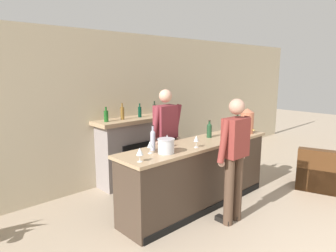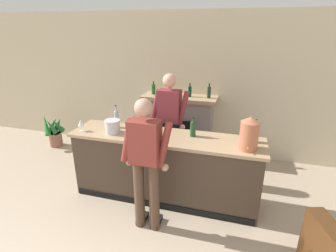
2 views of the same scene
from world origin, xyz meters
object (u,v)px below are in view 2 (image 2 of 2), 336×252
wine_bottle_merlot_tall (255,132)px  wine_glass_near_bucket (107,121)px  wine_bottle_riesling_slim (116,118)px  wine_glass_front_right (81,123)px  wine_glass_front_left (245,134)px  wine_bottle_chardonnay_pale (193,128)px  wine_glass_mid_counter (144,130)px  potted_plant_corner (54,131)px  copper_dispenser (249,133)px  ice_bucket_steel (113,126)px  wine_glass_back_row (132,121)px  fireplace_stone (179,125)px  person_bartender (169,122)px  person_customer (146,161)px

wine_bottle_merlot_tall → wine_glass_near_bucket: (-2.11, -0.09, -0.03)m
wine_bottle_riesling_slim → wine_glass_front_right: (-0.44, -0.28, -0.03)m
wine_glass_front_left → wine_bottle_chardonnay_pale: bearing=-178.8°
wine_glass_near_bucket → wine_glass_mid_counter: 0.70m
potted_plant_corner → wine_glass_near_bucket: size_ratio=4.43×
copper_dispenser → ice_bucket_steel: copper_dispenser is taller
wine_bottle_chardonnay_pale → wine_bottle_riesling_slim: bearing=179.1°
wine_glass_back_row → wine_glass_front_left: size_ratio=1.23×
fireplace_stone → wine_bottle_chardonnay_pale: 1.58m
wine_glass_near_bucket → wine_glass_back_row: bearing=11.2°
wine_bottle_riesling_slim → potted_plant_corner: bearing=154.1°
fireplace_stone → wine_glass_near_bucket: size_ratio=9.16×
wine_bottle_chardonnay_pale → wine_glass_near_bucket: bearing=-177.2°
fireplace_stone → wine_glass_front_left: 1.92m
person_bartender → wine_bottle_riesling_slim: bearing=-144.6°
wine_bottle_riesling_slim → wine_glass_near_bucket: (-0.12, -0.08, -0.04)m
person_bartender → wine_glass_front_right: bearing=-145.8°
person_customer → person_bartender: person_bartender is taller
copper_dispenser → wine_glass_front_right: bearing=-179.1°
wine_bottle_chardonnay_pale → wine_glass_mid_counter: size_ratio=1.62×
fireplace_stone → wine_glass_front_right: fireplace_stone is taller
wine_glass_near_bucket → wine_bottle_chardonnay_pale: bearing=2.8°
person_bartender → wine_glass_front_left: 1.30m
person_bartender → wine_bottle_merlot_tall: 1.40m
person_bartender → wine_bottle_merlot_tall: bearing=-20.3°
person_customer → fireplace_stone: bearing=93.1°
copper_dispenser → fireplace_stone: bearing=128.2°
fireplace_stone → person_bartender: (0.05, -0.89, 0.37)m
copper_dispenser → ice_bucket_steel: (-1.87, 0.02, -0.12)m
copper_dispenser → wine_bottle_riesling_slim: size_ratio=1.22×
person_bartender → copper_dispenser: person_bartender is taller
person_customer → wine_glass_front_right: person_customer is taller
copper_dispenser → wine_bottle_chardonnay_pale: bearing=163.5°
person_customer → person_bartender: (-0.07, 1.28, 0.04)m
wine_glass_front_right → wine_glass_mid_counter: wine_glass_front_right is taller
fireplace_stone → wine_bottle_riesling_slim: (-0.64, -1.38, 0.55)m
wine_glass_front_left → copper_dispenser: bearing=-81.3°
wine_bottle_riesling_slim → wine_bottle_chardonnay_pale: size_ratio=1.26×
wine_glass_front_left → wine_glass_near_bucket: bearing=-177.8°
person_bartender → wine_glass_near_bucket: person_bartender is taller
potted_plant_corner → ice_bucket_steel: size_ratio=3.22×
potted_plant_corner → ice_bucket_steel: ice_bucket_steel is taller
ice_bucket_steel → wine_glass_mid_counter: ice_bucket_steel is taller
wine_bottle_merlot_tall → wine_bottle_chardonnay_pale: 0.82m
ice_bucket_steel → wine_glass_front_left: bearing=6.6°
wine_bottle_merlot_tall → wine_glass_near_bucket: 2.11m
wine_glass_back_row → wine_bottle_merlot_tall: bearing=0.5°
person_customer → wine_glass_front_left: bearing=35.1°
potted_plant_corner → wine_bottle_riesling_slim: wine_bottle_riesling_slim is taller
wine_glass_front_right → wine_glass_back_row: wine_glass_back_row is taller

